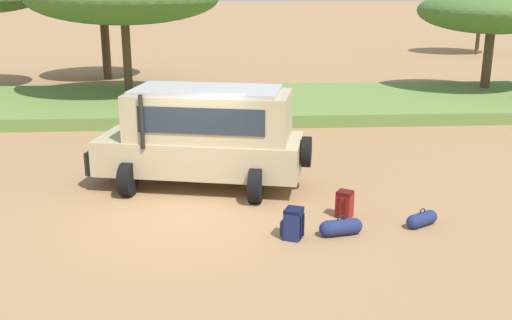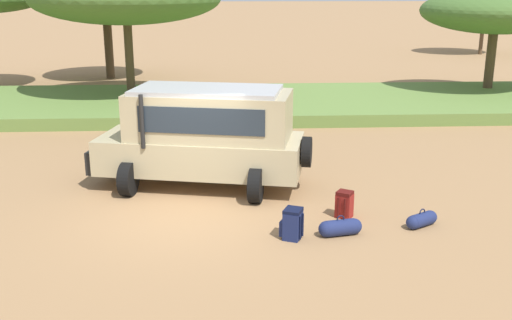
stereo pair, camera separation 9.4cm
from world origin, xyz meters
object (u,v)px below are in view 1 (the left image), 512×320
at_px(duffel_bag_soft_canvas, 422,219).
at_px(backpack_beside_front_wheel, 293,224).
at_px(backpack_cluster_center, 345,204).
at_px(duffel_bag_low_black_case, 341,227).
at_px(safari_vehicle, 204,135).
at_px(acacia_tree_far_right, 493,11).
at_px(acacia_tree_centre_back, 103,9).

bearing_deg(duffel_bag_soft_canvas, backpack_beside_front_wheel, -170.70).
relative_size(backpack_cluster_center, duffel_bag_low_black_case, 0.65).
xyz_separation_m(safari_vehicle, duffel_bag_low_black_case, (2.75, -3.21, -1.13)).
height_order(duffel_bag_low_black_case, acacia_tree_far_right, acacia_tree_far_right).
distance_m(backpack_beside_front_wheel, acacia_tree_centre_back, 22.56).
height_order(safari_vehicle, acacia_tree_far_right, acacia_tree_far_right).
height_order(backpack_beside_front_wheel, acacia_tree_far_right, acacia_tree_far_right).
height_order(safari_vehicle, acacia_tree_centre_back, acacia_tree_centre_back).
bearing_deg(duffel_bag_soft_canvas, backpack_cluster_center, 157.73).
relative_size(backpack_beside_front_wheel, duffel_bag_low_black_case, 0.69).
bearing_deg(duffel_bag_low_black_case, acacia_tree_far_right, 57.39).
bearing_deg(acacia_tree_centre_back, backpack_cluster_center, -67.07).
distance_m(safari_vehicle, duffel_bag_low_black_case, 4.38).
xyz_separation_m(backpack_cluster_center, acacia_tree_far_right, (8.96, 13.48, 3.40)).
height_order(backpack_beside_front_wheel, duffel_bag_soft_canvas, backpack_beside_front_wheel).
relative_size(safari_vehicle, acacia_tree_centre_back, 0.94).
bearing_deg(acacia_tree_centre_back, safari_vehicle, -72.94).
distance_m(backpack_cluster_center, acacia_tree_centre_back, 22.02).
relative_size(safari_vehicle, acacia_tree_far_right, 0.83).
bearing_deg(safari_vehicle, backpack_beside_front_wheel, -61.77).
bearing_deg(backpack_cluster_center, duffel_bag_soft_canvas, -22.27).
bearing_deg(acacia_tree_far_right, duffel_bag_low_black_case, -122.61).
relative_size(backpack_beside_front_wheel, duffel_bag_soft_canvas, 0.84).
bearing_deg(backpack_beside_front_wheel, duffel_bag_soft_canvas, 9.30).
distance_m(duffel_bag_low_black_case, acacia_tree_centre_back, 22.82).
height_order(backpack_cluster_center, duffel_bag_soft_canvas, backpack_cluster_center).
distance_m(duffel_bag_soft_canvas, acacia_tree_far_right, 16.34).
distance_m(backpack_beside_front_wheel, duffel_bag_soft_canvas, 2.77).
bearing_deg(safari_vehicle, acacia_tree_far_right, 43.13).
xyz_separation_m(backpack_beside_front_wheel, backpack_cluster_center, (1.24, 1.06, -0.02)).
bearing_deg(acacia_tree_far_right, duffel_bag_soft_canvas, -117.96).
xyz_separation_m(backpack_cluster_center, duffel_bag_low_black_case, (-0.27, -0.96, -0.12)).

